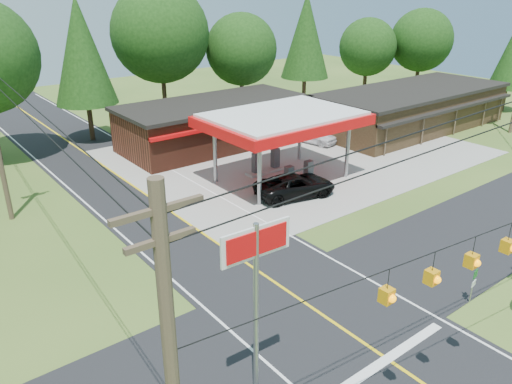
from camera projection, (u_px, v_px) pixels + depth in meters
ground at (319, 313)px, 21.33m from camera, size 120.00×120.00×0.00m
main_highway at (320, 313)px, 21.33m from camera, size 8.00×120.00×0.02m
cross_road at (320, 313)px, 21.32m from camera, size 70.00×7.00×0.02m
lane_center_yellow at (320, 313)px, 21.32m from camera, size 0.15×110.00×0.00m
gas_canopy at (283, 122)px, 34.24m from camera, size 10.60×7.40×4.88m
convenience_store at (215, 123)px, 42.98m from camera, size 16.40×7.55×3.80m
strip_building at (411, 108)px, 48.07m from camera, size 20.40×8.75×3.80m
overhead_beacons at (456, 247)px, 13.99m from camera, size 17.04×2.04×1.03m
treeline_backdrop at (100, 66)px, 36.37m from camera, size 70.27×51.59×13.30m
suv_car at (295, 186)px, 32.76m from camera, size 6.52×6.52×1.51m
sedan_car at (314, 135)px, 43.79m from camera, size 4.98×4.98×1.45m
big_stop_sign at (256, 274)px, 15.15m from camera, size 2.45×0.23×6.59m
route_sign_post at (474, 281)px, 21.62m from camera, size 0.39×0.11×1.91m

